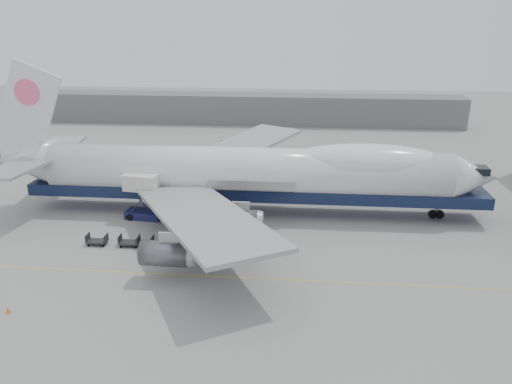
# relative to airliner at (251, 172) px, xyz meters

# --- Properties ---
(ground) EXTENTS (260.00, 260.00, 0.00)m
(ground) POSITION_rel_airliner_xyz_m (-0.64, -12.00, -5.62)
(ground) COLOR gray
(ground) RESTS_ON ground
(apron_line) EXTENTS (60.00, 0.15, 0.01)m
(apron_line) POSITION_rel_airliner_xyz_m (-0.64, -18.00, -5.62)
(apron_line) COLOR gold
(apron_line) RESTS_ON ground
(hangar) EXTENTS (110.00, 8.00, 7.00)m
(hangar) POSITION_rel_airliner_xyz_m (-10.64, 58.00, -2.12)
(hangar) COLOR slate
(hangar) RESTS_ON ground
(airliner) EXTENTS (67.00, 55.30, 19.98)m
(airliner) POSITION_rel_airliner_xyz_m (0.00, 0.00, 0.00)
(airliner) COLOR white
(airliner) RESTS_ON ground
(catering_truck) EXTENTS (5.01, 3.75, 6.04)m
(catering_truck) POSITION_rel_airliner_xyz_m (-13.71, -3.48, -2.19)
(catering_truck) COLOR #1A1D4F
(catering_truck) RESTS_ON ground
(traffic_cone) EXTENTS (0.39, 0.39, 0.58)m
(traffic_cone) POSITION_rel_airliner_xyz_m (-19.23, -26.16, -5.35)
(traffic_cone) COLOR orange
(traffic_cone) RESTS_ON ground
(dolly_0) EXTENTS (2.30, 1.35, 1.30)m
(dolly_0) POSITION_rel_airliner_xyz_m (-16.75, -11.85, -5.09)
(dolly_0) COLOR #2D2D30
(dolly_0) RESTS_ON ground
(dolly_1) EXTENTS (2.30, 1.35, 1.30)m
(dolly_1) POSITION_rel_airliner_xyz_m (-12.91, -11.85, -5.09)
(dolly_1) COLOR #2D2D30
(dolly_1) RESTS_ON ground
(dolly_2) EXTENTS (2.30, 1.35, 1.30)m
(dolly_2) POSITION_rel_airliner_xyz_m (-9.07, -11.85, -5.09)
(dolly_2) COLOR #2D2D30
(dolly_2) RESTS_ON ground
(dolly_3) EXTENTS (2.30, 1.35, 1.30)m
(dolly_3) POSITION_rel_airliner_xyz_m (-5.24, -11.85, -5.09)
(dolly_3) COLOR #2D2D30
(dolly_3) RESTS_ON ground
(dolly_4) EXTENTS (2.30, 1.35, 1.30)m
(dolly_4) POSITION_rel_airliner_xyz_m (-1.40, -11.85, -5.09)
(dolly_4) COLOR #2D2D30
(dolly_4) RESTS_ON ground
(dolly_5) EXTENTS (2.30, 1.35, 1.30)m
(dolly_5) POSITION_rel_airliner_xyz_m (2.43, -11.85, -5.09)
(dolly_5) COLOR #2D2D30
(dolly_5) RESTS_ON ground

